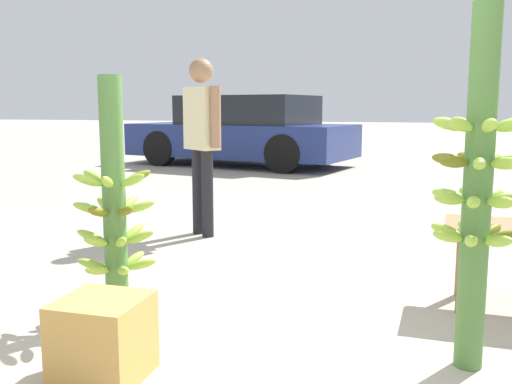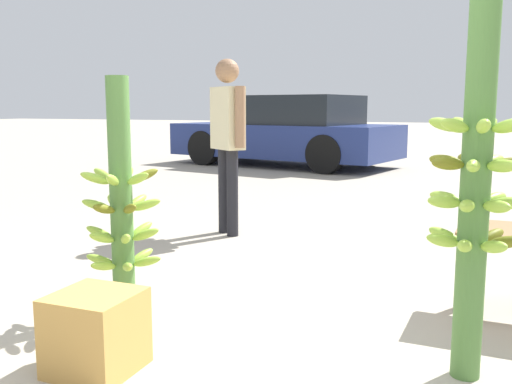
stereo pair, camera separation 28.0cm
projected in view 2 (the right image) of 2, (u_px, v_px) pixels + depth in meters
banana_stalk_left at (121, 205)px, 3.05m from camera, size 0.43×0.43×1.29m
banana_stalk_center at (475, 192)px, 2.30m from camera, size 0.40×0.40×1.55m
vendor_person at (228, 130)px, 4.97m from camera, size 0.48×0.40×1.54m
parked_car at (286, 132)px, 10.96m from camera, size 4.55×2.69×1.34m
produce_crate at (96, 332)px, 2.44m from camera, size 0.35×0.35×0.35m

